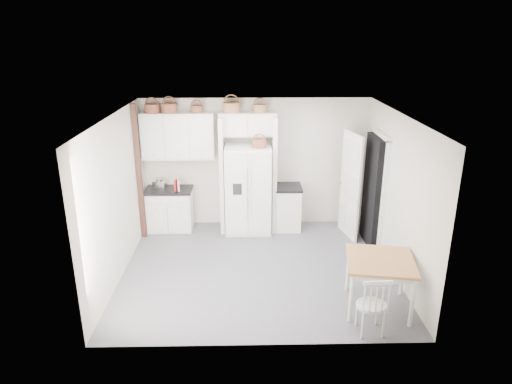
{
  "coord_description": "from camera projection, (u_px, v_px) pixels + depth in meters",
  "views": [
    {
      "loc": [
        -0.18,
        -6.87,
        3.81
      ],
      "look_at": [
        -0.02,
        0.4,
        1.24
      ],
      "focal_mm": 32.0,
      "sensor_mm": 36.0,
      "label": 1
    }
  ],
  "objects": [
    {
      "name": "cookbook_red",
      "position": [
        176.0,
        185.0,
        8.92
      ],
      "size": [
        0.05,
        0.15,
        0.22
      ],
      "primitive_type": "cube",
      "rotation": [
        0.0,
        0.0,
        -0.1
      ],
      "color": "#AD1B19",
      "rests_on": "counter_left"
    },
    {
      "name": "base_cab_left",
      "position": [
        170.0,
        210.0,
        9.18
      ],
      "size": [
        0.88,
        0.56,
        0.82
      ],
      "primitive_type": "cube",
      "color": "white",
      "rests_on": "floor"
    },
    {
      "name": "fridge_panel_left",
      "position": [
        222.0,
        175.0,
        8.95
      ],
      "size": [
        0.08,
        0.6,
        2.3
      ],
      "primitive_type": "cube",
      "color": "white",
      "rests_on": "floor"
    },
    {
      "name": "floor",
      "position": [
        258.0,
        269.0,
        7.75
      ],
      "size": [
        4.5,
        4.5,
        0.0
      ],
      "primitive_type": "plane",
      "color": "#484654",
      "rests_on": "ground"
    },
    {
      "name": "wall_right",
      "position": [
        397.0,
        196.0,
        7.36
      ],
      "size": [
        0.0,
        4.0,
        4.0
      ],
      "primitive_type": "plane",
      "rotation": [
        1.57,
        0.0,
        -1.57
      ],
      "color": "beige",
      "rests_on": "floor"
    },
    {
      "name": "cookbook_cream",
      "position": [
        178.0,
        185.0,
        8.92
      ],
      "size": [
        0.06,
        0.14,
        0.21
      ],
      "primitive_type": "cube",
      "rotation": [
        0.0,
        0.0,
        0.18
      ],
      "color": "silver",
      "rests_on": "counter_left"
    },
    {
      "name": "counter_right",
      "position": [
        288.0,
        187.0,
        9.07
      ],
      "size": [
        0.53,
        0.62,
        0.04
      ],
      "primitive_type": "cube",
      "color": "black",
      "rests_on": "base_cab_right"
    },
    {
      "name": "windsor_chair",
      "position": [
        371.0,
        305.0,
        5.99
      ],
      "size": [
        0.42,
        0.38,
        0.82
      ],
      "primitive_type": "cube",
      "rotation": [
        0.0,
        0.0,
        0.04
      ],
      "color": "white",
      "rests_on": "floor"
    },
    {
      "name": "bridge_cabinet",
      "position": [
        248.0,
        124.0,
        8.76
      ],
      "size": [
        1.12,
        0.34,
        0.45
      ],
      "primitive_type": "cube",
      "color": "white",
      "rests_on": "wall_back"
    },
    {
      "name": "upper_cabinet",
      "position": [
        178.0,
        136.0,
        8.81
      ],
      "size": [
        1.4,
        0.34,
        0.9
      ],
      "primitive_type": "cube",
      "color": "white",
      "rests_on": "wall_back"
    },
    {
      "name": "counter_left",
      "position": [
        169.0,
        190.0,
        9.03
      ],
      "size": [
        0.92,
        0.6,
        0.04
      ],
      "primitive_type": "cube",
      "color": "black",
      "rests_on": "base_cab_left"
    },
    {
      "name": "ceiling",
      "position": [
        258.0,
        116.0,
        6.88
      ],
      "size": [
        4.5,
        4.5,
        0.0
      ],
      "primitive_type": "plane",
      "color": "white",
      "rests_on": "wall_back"
    },
    {
      "name": "basket_bridge_b",
      "position": [
        260.0,
        108.0,
        8.67
      ],
      "size": [
        0.27,
        0.27,
        0.15
      ],
      "primitive_type": "cylinder",
      "color": "brown",
      "rests_on": "bridge_cabinet"
    },
    {
      "name": "wall_left",
      "position": [
        117.0,
        198.0,
        7.27
      ],
      "size": [
        0.0,
        4.0,
        4.0
      ],
      "primitive_type": "plane",
      "rotation": [
        1.57,
        0.0,
        1.57
      ],
      "color": "beige",
      "rests_on": "floor"
    },
    {
      "name": "door_slab",
      "position": [
        350.0,
        186.0,
        8.7
      ],
      "size": [
        0.21,
        0.79,
        2.05
      ],
      "primitive_type": "cube",
      "rotation": [
        0.0,
        0.0,
        -1.36
      ],
      "color": "white",
      "rests_on": "floor"
    },
    {
      "name": "dining_table",
      "position": [
        378.0,
        284.0,
        6.54
      ],
      "size": [
        1.07,
        1.07,
        0.78
      ],
      "primitive_type": "cube",
      "rotation": [
        0.0,
        0.0,
        -0.16
      ],
      "color": "#93602D",
      "rests_on": "floor"
    },
    {
      "name": "basket_upper_a",
      "position": [
        152.0,
        108.0,
        8.62
      ],
      "size": [
        0.28,
        0.28,
        0.16
      ],
      "primitive_type": "cylinder",
      "color": "maroon",
      "rests_on": "upper_cabinet"
    },
    {
      "name": "basket_fridge_b",
      "position": [
        259.0,
        144.0,
        8.58
      ],
      "size": [
        0.27,
        0.27,
        0.15
      ],
      "primitive_type": "cylinder",
      "color": "maroon",
      "rests_on": "refrigerator"
    },
    {
      "name": "doorway_void",
      "position": [
        374.0,
        191.0,
        8.39
      ],
      "size": [
        0.18,
        0.85,
        2.05
      ],
      "primitive_type": "cube",
      "color": "black",
      "rests_on": "floor"
    },
    {
      "name": "fridge_panel_right",
      "position": [
        274.0,
        174.0,
        8.97
      ],
      "size": [
        0.08,
        0.6,
        2.3
      ],
      "primitive_type": "cube",
      "color": "white",
      "rests_on": "floor"
    },
    {
      "name": "basket_upper_c",
      "position": [
        197.0,
        109.0,
        8.64
      ],
      "size": [
        0.23,
        0.23,
        0.13
      ],
      "primitive_type": "cylinder",
      "color": "maroon",
      "rests_on": "upper_cabinet"
    },
    {
      "name": "trim_post",
      "position": [
        139.0,
        173.0,
        8.54
      ],
      "size": [
        0.09,
        0.09,
        2.6
      ],
      "primitive_type": "cube",
      "color": "#40231B",
      "rests_on": "floor"
    },
    {
      "name": "refrigerator",
      "position": [
        248.0,
        189.0,
        8.98
      ],
      "size": [
        0.9,
        0.72,
        1.73
      ],
      "primitive_type": "cube",
      "color": "white",
      "rests_on": "floor"
    },
    {
      "name": "basket_upper_b",
      "position": [
        170.0,
        108.0,
        8.63
      ],
      "size": [
        0.3,
        0.3,
        0.17
      ],
      "primitive_type": "cylinder",
      "color": "maroon",
      "rests_on": "upper_cabinet"
    },
    {
      "name": "wall_back",
      "position": [
        255.0,
        163.0,
        9.2
      ],
      "size": [
        4.5,
        0.0,
        4.5
      ],
      "primitive_type": "plane",
      "rotation": [
        1.57,
        0.0,
        0.0
      ],
      "color": "beige",
      "rests_on": "floor"
    },
    {
      "name": "basket_bridge_a",
      "position": [
        231.0,
        107.0,
        8.65
      ],
      "size": [
        0.33,
        0.33,
        0.19
      ],
      "primitive_type": "cylinder",
      "color": "brown",
      "rests_on": "bridge_cabinet"
    },
    {
      "name": "toaster",
      "position": [
        159.0,
        185.0,
        8.99
      ],
      "size": [
        0.27,
        0.19,
        0.17
      ],
      "primitive_type": "cube",
      "rotation": [
        0.0,
        0.0,
        -0.22
      ],
      "color": "silver",
      "rests_on": "counter_left"
    },
    {
      "name": "base_cab_right",
      "position": [
        288.0,
        208.0,
        9.22
      ],
      "size": [
        0.49,
        0.59,
        0.86
      ],
      "primitive_type": "cube",
      "color": "white",
      "rests_on": "floor"
    }
  ]
}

